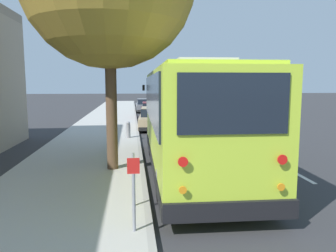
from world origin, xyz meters
TOP-DOWN VIEW (x-y plane):
  - ground_plane at (0.00, 0.00)m, footprint 160.00×160.00m
  - sidewalk_slab at (0.00, 3.57)m, footprint 80.00×3.97m
  - curb_strip at (0.00, 1.51)m, footprint 80.00×0.14m
  - shuttle_bus at (0.42, -0.04)m, footprint 8.89×2.75m
  - parked_sedan_tan at (10.58, 0.49)m, footprint 4.66×2.00m
  - parked_sedan_maroon at (16.37, 0.23)m, footprint 4.57×1.81m
  - parked_sedan_gray at (22.46, 0.56)m, footprint 4.22×1.73m
  - sign_post_near at (-3.87, 1.80)m, footprint 0.06×0.22m
  - sign_post_far at (-2.65, 1.80)m, footprint 0.06×0.06m
  - fire_hydrant at (6.35, 2.00)m, footprint 0.22×0.22m
  - lane_stripe_mid at (0.01, -3.24)m, footprint 2.40×0.14m
  - lane_stripe_ahead at (6.01, -3.24)m, footprint 2.40×0.14m

SIDE VIEW (x-z plane):
  - ground_plane at x=0.00m, z-range 0.00..0.00m
  - lane_stripe_mid at x=0.01m, z-range 0.00..0.01m
  - lane_stripe_ahead at x=6.01m, z-range 0.00..0.01m
  - sidewalk_slab at x=0.00m, z-range 0.00..0.15m
  - curb_strip at x=0.00m, z-range 0.00..0.15m
  - fire_hydrant at x=6.35m, z-range 0.15..0.96m
  - parked_sedan_gray at x=22.46m, z-range -0.05..1.24m
  - parked_sedan_maroon at x=16.37m, z-range -0.05..1.25m
  - parked_sedan_tan at x=10.58m, z-range -0.05..1.27m
  - sign_post_far at x=-2.65m, z-range 0.15..1.32m
  - sign_post_near at x=-3.87m, z-range 0.17..1.51m
  - shuttle_bus at x=0.42m, z-range 0.12..3.50m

